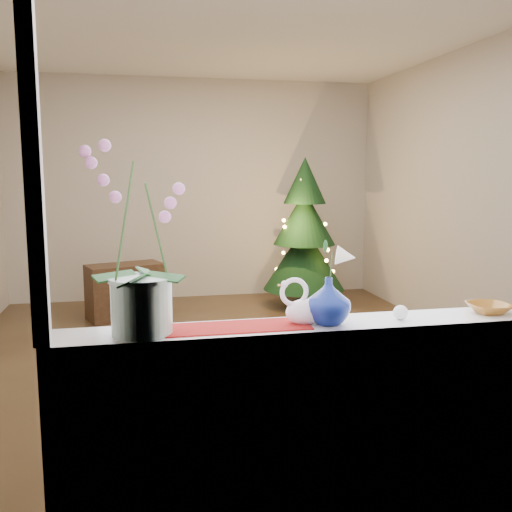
{
  "coord_description": "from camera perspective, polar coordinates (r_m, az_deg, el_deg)",
  "views": [
    {
      "loc": [
        -0.73,
        -4.63,
        1.55
      ],
      "look_at": [
        -0.05,
        -1.4,
        1.07
      ],
      "focal_mm": 40.0,
      "sensor_mm": 36.0,
      "label": 1
    }
  ],
  "objects": [
    {
      "name": "ground",
      "position": [
        4.93,
        -2.83,
        -10.08
      ],
      "size": [
        5.0,
        5.0,
        0.0
      ],
      "primitive_type": "plane",
      "color": "#352415",
      "rests_on": "ground"
    },
    {
      "name": "wall_back",
      "position": [
        7.17,
        -6.07,
        6.61
      ],
      "size": [
        4.5,
        0.1,
        2.7
      ],
      "primitive_type": "cube",
      "color": "#BCB2A5",
      "rests_on": "ground"
    },
    {
      "name": "wall_front",
      "position": [
        2.26,
        6.96,
        3.06
      ],
      "size": [
        4.5,
        0.1,
        2.7
      ],
      "primitive_type": "cube",
      "color": "#BCB2A5",
      "rests_on": "ground"
    },
    {
      "name": "wall_right",
      "position": [
        5.51,
        20.99,
        5.62
      ],
      "size": [
        0.1,
        5.0,
        2.7
      ],
      "primitive_type": "cube",
      "color": "#BCB2A5",
      "rests_on": "ground"
    },
    {
      "name": "ceiling",
      "position": [
        4.82,
        -3.07,
        22.02
      ],
      "size": [
        5.0,
        5.0,
        0.0
      ],
      "primitive_type": "plane",
      "color": "white",
      "rests_on": "wall_back"
    },
    {
      "name": "window_apron",
      "position": [
        2.54,
        6.28,
        -17.73
      ],
      "size": [
        2.2,
        0.08,
        0.88
      ],
      "primitive_type": "cube",
      "color": "white",
      "rests_on": "ground"
    },
    {
      "name": "windowsill",
      "position": [
        2.46,
        5.8,
        -7.16
      ],
      "size": [
        2.2,
        0.26,
        0.04
      ],
      "primitive_type": "cube",
      "color": "white",
      "rests_on": "window_apron"
    },
    {
      "name": "window_frame",
      "position": [
        2.28,
        6.87,
        11.92
      ],
      "size": [
        2.22,
        0.06,
        1.6
      ],
      "primitive_type": null,
      "color": "white",
      "rests_on": "windowsill"
    },
    {
      "name": "runner",
      "position": [
        2.37,
        -3.06,
        -7.15
      ],
      "size": [
        0.7,
        0.2,
        0.01
      ],
      "primitive_type": "cube",
      "color": "maroon",
      "rests_on": "windowsill"
    },
    {
      "name": "orchid_pot",
      "position": [
        2.26,
        -11.56,
        1.66
      ],
      "size": [
        0.32,
        0.32,
        0.76
      ],
      "primitive_type": null,
      "rotation": [
        0.0,
        0.0,
        0.26
      ],
      "color": "silver",
      "rests_on": "windowsill"
    },
    {
      "name": "swan",
      "position": [
        2.42,
        4.9,
        -4.6
      ],
      "size": [
        0.24,
        0.15,
        0.19
      ],
      "primitive_type": null,
      "rotation": [
        0.0,
        0.0,
        0.22
      ],
      "color": "white",
      "rests_on": "windowsill"
    },
    {
      "name": "blue_vase",
      "position": [
        2.43,
        7.25,
        -4.11
      ],
      "size": [
        0.28,
        0.28,
        0.23
      ],
      "primitive_type": "imported",
      "rotation": [
        0.0,
        0.0,
        0.33
      ],
      "color": "navy",
      "rests_on": "windowsill"
    },
    {
      "name": "lily",
      "position": [
        2.39,
        7.33,
        0.57
      ],
      "size": [
        0.13,
        0.07,
        0.17
      ],
      "primitive_type": null,
      "color": "white",
      "rests_on": "blue_vase"
    },
    {
      "name": "paperweight",
      "position": [
        2.57,
        14.25,
        -5.49
      ],
      "size": [
        0.08,
        0.08,
        0.06
      ],
      "primitive_type": "sphere",
      "rotation": [
        0.0,
        0.0,
        0.37
      ],
      "color": "white",
      "rests_on": "windowsill"
    },
    {
      "name": "amber_dish",
      "position": [
        2.82,
        22.25,
        -4.92
      ],
      "size": [
        0.16,
        0.16,
        0.04
      ],
      "primitive_type": "imported",
      "rotation": [
        0.0,
        0.0,
        -0.01
      ],
      "color": "#945D1F",
      "rests_on": "windowsill"
    },
    {
      "name": "xmas_tree",
      "position": [
        6.66,
        4.85,
        2.35
      ],
      "size": [
        1.05,
        1.05,
        1.74
      ],
      "primitive_type": null,
      "rotation": [
        0.0,
        0.0,
        0.11
      ],
      "color": "black",
      "rests_on": "ground"
    },
    {
      "name": "side_table",
      "position": [
        6.31,
        -12.93,
        -3.44
      ],
      "size": [
        0.87,
        0.62,
        0.59
      ],
      "primitive_type": "cube",
      "rotation": [
        0.0,
        0.0,
        0.33
      ],
      "color": "black",
      "rests_on": "ground"
    }
  ]
}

